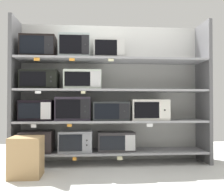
{
  "coord_description": "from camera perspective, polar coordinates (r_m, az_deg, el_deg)",
  "views": [
    {
      "loc": [
        -0.33,
        -3.86,
        0.87
      ],
      "look_at": [
        0.0,
        0.0,
        0.96
      ],
      "focal_mm": 42.3,
      "sensor_mm": 36.0,
      "label": 1
    }
  ],
  "objects": [
    {
      "name": "ground",
      "position": [
        3.01,
        1.7,
        -18.31
      ],
      "size": [
        6.73,
        6.0,
        0.02
      ],
      "primitive_type": "cube",
      "color": "silver"
    },
    {
      "name": "back_panel",
      "position": [
        4.14,
        -0.32,
        1.18
      ],
      "size": [
        2.93,
        0.04,
        2.09
      ],
      "primitive_type": "cube",
      "color": "#B2B2AD",
      "rests_on": "ground"
    },
    {
      "name": "upright_left",
      "position": [
        4.0,
        -20.31,
        1.34
      ],
      "size": [
        0.05,
        0.51,
        2.09
      ],
      "primitive_type": "cube",
      "color": "#5B5B5E",
      "rests_on": "ground"
    },
    {
      "name": "upright_right",
      "position": [
        4.23,
        19.19,
        1.2
      ],
      "size": [
        0.05,
        0.51,
        2.09
      ],
      "primitive_type": "cube",
      "color": "#5B5B5E",
      "rests_on": "ground"
    },
    {
      "name": "shelf_0",
      "position": [
        3.93,
        0.0,
        -11.52
      ],
      "size": [
        2.73,
        0.51,
        0.03
      ],
      "primitive_type": "cube",
      "color": "#99999E",
      "rests_on": "ground"
    },
    {
      "name": "microwave_0",
      "position": [
        3.96,
        -15.92,
        -9.01
      ],
      "size": [
        0.45,
        0.42,
        0.3
      ],
      "color": "#332B2C",
      "rests_on": "shelf_0"
    },
    {
      "name": "microwave_1",
      "position": [
        3.89,
        -7.88,
        -9.2
      ],
      "size": [
        0.47,
        0.37,
        0.29
      ],
      "color": "#999CA4",
      "rests_on": "shelf_0"
    },
    {
      "name": "microwave_2",
      "position": [
        3.91,
        0.88,
        -9.33
      ],
      "size": [
        0.53,
        0.35,
        0.27
      ],
      "color": "#333032",
      "rests_on": "shelf_0"
    },
    {
      "name": "price_tag_0",
      "position": [
        3.75,
        -16.67,
        -12.67
      ],
      "size": [
        0.06,
        0.0,
        0.05
      ],
      "primitive_type": "cube",
      "color": "beige"
    },
    {
      "name": "price_tag_1",
      "position": [
        3.68,
        -8.11,
        -12.9
      ],
      "size": [
        0.05,
        0.0,
        0.05
      ],
      "primitive_type": "cube",
      "color": "orange"
    },
    {
      "name": "price_tag_2",
      "position": [
        3.7,
        1.69,
        -12.89
      ],
      "size": [
        0.07,
        0.0,
        0.05
      ],
      "primitive_type": "cube",
      "color": "beige"
    },
    {
      "name": "shelf_1",
      "position": [
        3.88,
        0.0,
        -5.01
      ],
      "size": [
        2.73,
        0.51,
        0.03
      ],
      "primitive_type": "cube",
      "color": "#99999E"
    },
    {
      "name": "microwave_3",
      "position": [
        3.92,
        -15.87,
        -2.58
      ],
      "size": [
        0.46,
        0.4,
        0.29
      ],
      "color": "black",
      "rests_on": "shelf_1"
    },
    {
      "name": "microwave_4",
      "position": [
        3.86,
        -8.39,
        -2.3
      ],
      "size": [
        0.5,
        0.36,
        0.33
      ],
      "color": "#2E2734",
      "rests_on": "shelf_1"
    },
    {
      "name": "microwave_5",
      "position": [
        3.86,
        -0.3,
        -2.81
      ],
      "size": [
        0.52,
        0.42,
        0.27
      ],
      "color": "#2C2F31",
      "rests_on": "shelf_1"
    },
    {
      "name": "microwave_6",
      "position": [
        3.95,
        7.94,
        -2.54
      ],
      "size": [
        0.55,
        0.41,
        0.3
      ],
      "color": "silver",
      "rests_on": "shelf_1"
    },
    {
      "name": "price_tag_3",
      "position": [
        3.69,
        -16.59,
        -5.82
      ],
      "size": [
        0.07,
        0.0,
        0.05
      ],
      "primitive_type": "cube",
      "color": "white"
    },
    {
      "name": "price_tag_4",
      "position": [
        3.62,
        -9.16,
        -5.88
      ],
      "size": [
        0.06,
        0.0,
        0.04
      ],
      "primitive_type": "cube",
      "color": "orange"
    },
    {
      "name": "price_tag_5",
      "position": [
        3.71,
        8.17,
        -5.84
      ],
      "size": [
        0.09,
        0.0,
        0.05
      ],
      "primitive_type": "cube",
      "color": "white"
    },
    {
      "name": "shelf_2",
      "position": [
        3.87,
        0.0,
        1.6
      ],
      "size": [
        2.73,
        0.51,
        0.03
      ],
      "primitive_type": "cube",
      "color": "#99999E"
    },
    {
      "name": "microwave_7",
      "position": [
        3.93,
        -15.34,
        3.77
      ],
      "size": [
        0.52,
        0.35,
        0.27
      ],
      "color": "black",
      "rests_on": "shelf_2"
    },
    {
      "name": "microwave_8",
      "position": [
        3.87,
        -6.37,
        3.88
      ],
      "size": [
        0.53,
        0.36,
        0.27
      ],
      "color": "silver",
      "rests_on": "shelf_2"
    },
    {
      "name": "price_tag_6",
      "position": [
        3.67,
        -15.7,
        1.22
      ],
      "size": [
        0.08,
        0.0,
        0.04
      ],
      "primitive_type": "cube",
      "color": "white"
    },
    {
      "name": "price_tag_7",
      "position": [
        3.6,
        -6.24,
        1.23
      ],
      "size": [
        0.06,
        0.0,
        0.03
      ],
      "primitive_type": "cube",
      "color": "beige"
    },
    {
      "name": "shelf_3",
      "position": [
        3.92,
        0.0,
        8.14
      ],
      "size": [
        2.73,
        0.51,
        0.03
      ],
      "primitive_type": "cube",
      "color": "#99999E"
    },
    {
      "name": "microwave_9",
      "position": [
        4.0,
        -15.59,
        10.51
      ],
      "size": [
        0.48,
        0.36,
        0.31
      ],
      "color": "black",
      "rests_on": "shelf_3"
    },
    {
      "name": "microwave_10",
      "position": [
        3.94,
        -8.07,
        10.82
      ],
      "size": [
        0.44,
        0.38,
        0.34
      ],
      "color": "#99A5A4",
      "rests_on": "shelf_3"
    },
    {
      "name": "microwave_11",
      "position": [
        3.94,
        -0.8,
        10.28
      ],
      "size": [
        0.44,
        0.38,
        0.27
      ],
      "color": "beige",
      "rests_on": "shelf_3"
    },
    {
      "name": "price_tag_8",
      "position": [
        3.72,
        -15.95,
        8.07
      ],
      "size": [
        0.08,
        0.0,
        0.04
      ],
      "primitive_type": "cube",
      "color": "orange"
    },
    {
      "name": "price_tag_9",
      "position": [
        3.66,
        -8.65,
        8.22
      ],
      "size": [
        0.07,
        0.0,
        0.04
      ],
      "primitive_type": "cube",
      "color": "orange"
    },
    {
      "name": "price_tag_10",
      "position": [
        3.66,
        -0.22,
        8.22
      ],
      "size": [
        0.07,
        0.0,
        0.04
      ],
      "primitive_type": "cube",
      "color": "beige"
    },
    {
      "name": "shipping_carton",
      "position": [
        3.38,
        -18.02,
        -11.97
      ],
      "size": [
        0.37,
        0.37,
        0.48
      ],
      "primitive_type": "cube",
      "color": "tan",
      "rests_on": "ground"
    }
  ]
}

